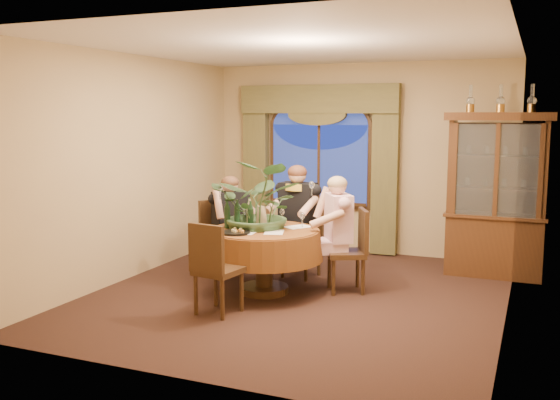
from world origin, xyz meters
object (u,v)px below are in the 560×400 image
at_px(stoneware_vase, 261,217).
at_px(wine_bottle_3, 251,215).
at_px(china_cabinet, 496,195).
at_px(olive_bowl, 267,228).
at_px(chair_right, 346,251).
at_px(chair_back_right, 301,240).
at_px(oil_lamp_center, 501,98).
at_px(person_pink, 338,233).
at_px(chair_front_left, 218,268).
at_px(wine_bottle_2, 227,214).
at_px(dining_table, 264,261).
at_px(wine_bottle_1, 237,214).
at_px(wine_bottle_0, 249,211).
at_px(oil_lamp_right, 532,98).
at_px(centerpiece_plant, 261,170).
at_px(person_scarf, 298,221).
at_px(person_back, 230,226).
at_px(chair_back, 222,239).
at_px(wine_bottle_4, 250,213).
at_px(oil_lamp_left, 471,99).

bearing_deg(stoneware_vase, wine_bottle_3, -105.91).
xyz_separation_m(china_cabinet, olive_bowl, (-2.34, -1.88, -0.27)).
bearing_deg(chair_right, chair_back_right, 33.63).
bearing_deg(oil_lamp_center, person_pink, -141.16).
distance_m(chair_front_left, wine_bottle_2, 0.92).
bearing_deg(stoneware_vase, oil_lamp_center, 34.81).
xyz_separation_m(dining_table, chair_right, (0.86, 0.42, 0.10)).
relative_size(chair_back_right, chair_front_left, 1.00).
relative_size(stoneware_vase, wine_bottle_1, 0.76).
relative_size(person_pink, wine_bottle_0, 4.10).
distance_m(chair_back_right, stoneware_vase, 0.87).
bearing_deg(oil_lamp_right, centerpiece_plant, -148.68).
relative_size(stoneware_vase, wine_bottle_0, 0.76).
xyz_separation_m(chair_back_right, olive_bowl, (-0.07, -0.90, 0.30)).
bearing_deg(stoneware_vase, wine_bottle_0, 152.63).
distance_m(person_pink, person_scarf, 0.77).
distance_m(oil_lamp_right, person_back, 4.04).
bearing_deg(wine_bottle_0, person_back, 144.12).
relative_size(person_back, wine_bottle_1, 3.93).
bearing_deg(china_cabinet, dining_table, -142.77).
xyz_separation_m(chair_back, stoneware_vase, (0.72, -0.38, 0.40)).
bearing_deg(person_back, dining_table, 90.00).
relative_size(chair_right, olive_bowl, 5.92).
bearing_deg(wine_bottle_0, stoneware_vase, -27.37).
xyz_separation_m(chair_front_left, person_back, (-0.57, 1.38, 0.17)).
xyz_separation_m(person_back, stoneware_vase, (0.63, -0.41, 0.23)).
relative_size(dining_table, wine_bottle_3, 4.14).
relative_size(chair_front_left, wine_bottle_3, 2.91).
xyz_separation_m(centerpiece_plant, wine_bottle_4, (-0.15, -0.01, -0.50)).
height_order(china_cabinet, person_back, china_cabinet).
distance_m(centerpiece_plant, wine_bottle_3, 0.54).
relative_size(chair_front_left, stoneware_vase, 3.81).
height_order(oil_lamp_right, chair_back_right, oil_lamp_right).
bearing_deg(oil_lamp_right, chair_back, -159.30).
relative_size(oil_lamp_right, chair_front_left, 0.35).
relative_size(dining_table, olive_bowl, 8.42).
bearing_deg(chair_back, wine_bottle_4, 86.63).
height_order(chair_back_right, wine_bottle_1, wine_bottle_1).
bearing_deg(person_pink, wine_bottle_0, 71.83).
relative_size(chair_front_left, person_pink, 0.71).
bearing_deg(wine_bottle_1, wine_bottle_4, 45.91).
xyz_separation_m(china_cabinet, oil_lamp_left, (-0.36, 0.00, 1.21)).
height_order(oil_lamp_left, wine_bottle_3, oil_lamp_left).
height_order(oil_lamp_center, person_back, oil_lamp_center).
height_order(wine_bottle_2, wine_bottle_4, same).
bearing_deg(oil_lamp_center, chair_back_right, -156.57).
bearing_deg(oil_lamp_center, centerpiece_plant, -145.13).
distance_m(oil_lamp_right, chair_back_right, 3.32).
relative_size(oil_lamp_center, chair_back, 0.35).
relative_size(wine_bottle_0, wine_bottle_1, 1.00).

